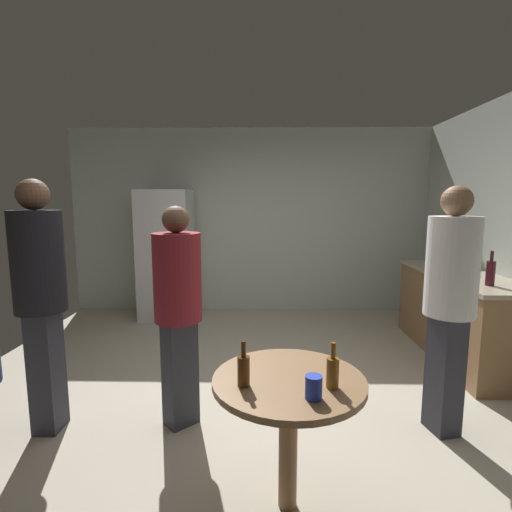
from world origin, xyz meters
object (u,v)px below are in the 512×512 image
Objects in this scene: beer_bottle_amber at (333,371)px; person_in_white_shirt at (450,292)px; person_in_maroon_shirt at (178,300)px; refrigerator at (167,255)px; plastic_cup_blue at (314,387)px; foreground_table at (289,397)px; wine_bottle_on_counter at (490,272)px; person_in_black_shirt at (40,287)px; kettle at (462,268)px; beer_bottle_brown at (244,369)px.

person_in_white_shirt reaches higher than beer_bottle_amber.
refrigerator is at bearing 152.80° from person_in_maroon_shirt.
foreground_table is at bearing 115.86° from plastic_cup_blue.
wine_bottle_on_counter is 0.19× the size of person_in_maroon_shirt.
plastic_cup_blue is at bearing -27.33° from person_in_black_shirt.
person_in_white_shirt is at bearing 45.34° from person_in_maroon_shirt.
plastic_cup_blue is 2.01m from person_in_black_shirt.
wine_bottle_on_counter is 1.09m from person_in_white_shirt.
plastic_cup_blue is 1.31m from person_in_maroon_shirt.
beer_bottle_amber is at bearing -128.36° from kettle.
kettle is 1.51m from person_in_white_shirt.
wine_bottle_on_counter is at bearing 62.78° from person_in_maroon_shirt.
beer_bottle_brown is at bearing -12.12° from person_in_maroon_shirt.
refrigerator reaches higher than plastic_cup_blue.
beer_bottle_amber is at bearing 45.77° from plastic_cup_blue.
wine_bottle_on_counter is 0.39× the size of foreground_table.
beer_bottle_amber and beer_bottle_brown have the same top height.
beer_bottle_brown is 0.13× the size of person_in_black_shirt.
foreground_table is 1.42m from person_in_white_shirt.
refrigerator is 2.78m from person_in_maroon_shirt.
beer_bottle_brown is 1.01m from person_in_maroon_shirt.
wine_bottle_on_counter is at bearing 43.95° from beer_bottle_amber.
person_in_black_shirt is (-0.18, -2.77, 0.16)m from refrigerator.
refrigerator is 3.81m from person_in_white_shirt.
person_in_white_shirt is at bearing -45.78° from refrigerator.
wine_bottle_on_counter is (3.39, -1.93, 0.12)m from refrigerator.
plastic_cup_blue is at bearing -2.23° from person_in_maroon_shirt.
person_in_maroon_shirt reaches higher than wine_bottle_on_counter.
person_in_white_shirt is 0.97× the size of person_in_black_shirt.
kettle reaches higher than foreground_table.
beer_bottle_amber is at bearing 28.11° from person_in_white_shirt.
person_in_maroon_shirt is at bearing 130.80° from plastic_cup_blue.
plastic_cup_blue is (-1.80, -2.25, -0.18)m from kettle.
beer_bottle_brown reaches higher than foreground_table.
plastic_cup_blue is (-1.79, -1.73, -0.23)m from wine_bottle_on_counter.
foreground_table is at bearing 19.20° from person_in_white_shirt.
wine_bottle_on_counter is at bearing -145.31° from person_in_white_shirt.
person_in_maroon_shirt is at bearing -14.41° from person_in_white_shirt.
beer_bottle_amber is (0.21, -0.10, 0.19)m from foreground_table.
beer_bottle_brown is 1.62m from person_in_white_shirt.
plastic_cup_blue is 0.07× the size of person_in_maroon_shirt.
refrigerator is 1.00× the size of person_in_black_shirt.
wine_bottle_on_counter is 2.49m from plastic_cup_blue.
beer_bottle_brown is (-2.12, -1.61, -0.20)m from wine_bottle_on_counter.
wine_bottle_on_counter reaches higher than beer_bottle_brown.
kettle is 0.52m from wine_bottle_on_counter.
person_in_maroon_shirt is 0.92× the size of person_in_white_shirt.
plastic_cup_blue is (-0.11, -0.11, -0.03)m from beer_bottle_amber.
refrigerator is 5.81× the size of wine_bottle_on_counter.
kettle reaches higher than beer_bottle_amber.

